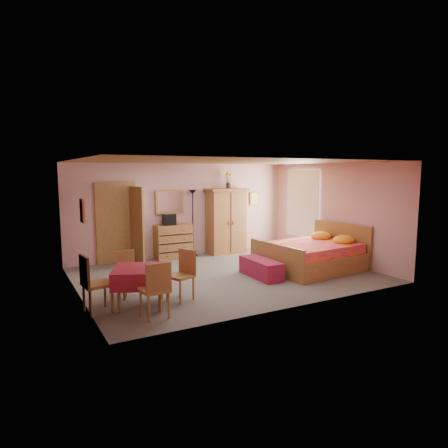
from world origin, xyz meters
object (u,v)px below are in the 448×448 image
bed (311,248)px  chair_east (180,275)px  bench (261,268)px  chair_west (97,284)px  chest_of_drawers (173,242)px  wall_mirror (170,202)px  stereo (169,219)px  chair_south (154,289)px  sunflower_vase (228,180)px  wardrobe (226,221)px  floor_lamp (193,223)px  dining_table (141,287)px  chair_north (129,273)px

bed → chair_east: bearing=-174.9°
bench → chair_west: (-3.70, -0.55, 0.29)m
chest_of_drawers → wall_mirror: (0.00, 0.21, 1.08)m
stereo → chair_south: size_ratio=0.35×
chest_of_drawers → chair_south: 4.48m
sunflower_vase → chair_east: (-2.97, -3.47, -1.65)m
wardrobe → chair_west: bearing=-144.3°
chest_of_drawers → bench: (1.01, -2.81, -0.26)m
floor_lamp → bed: floor_lamp is taller
floor_lamp → dining_table: floor_lamp is taller
wardrobe → chair_east: size_ratio=2.02×
wardrobe → bed: bearing=-75.2°
sunflower_vase → chair_east: bearing=-130.6°
stereo → wardrobe: (1.75, -0.04, -0.14)m
stereo → bench: size_ratio=0.27×
wall_mirror → sunflower_vase: 1.85m
chair_south → chair_east: size_ratio=1.01×
stereo → wardrobe: bearing=-1.3°
chair_north → chair_south: bearing=81.3°
sunflower_vase → bench: 3.51m
sunflower_vase → chair_west: sunflower_vase is taller
bed → bench: size_ratio=1.89×
stereo → wall_mirror: bearing=63.9°
wall_mirror → wardrobe: (1.64, -0.26, -0.60)m
sunflower_vase → dining_table: bearing=-137.2°
stereo → bench: (1.12, -2.80, -0.88)m
floor_lamp → bench: floor_lamp is taller
stereo → bed: bearing=-47.5°
stereo → chair_north: 3.28m
wardrobe → sunflower_vase: 1.18m
bed → bench: bed is taller
floor_lamp → bench: size_ratio=1.53×
chair_south → bed: bearing=12.7°
dining_table → chair_north: size_ratio=1.12×
wardrobe → dining_table: (-3.59, -3.34, -0.60)m
chair_north → chair_west: chair_west is taller
dining_table → chair_south: size_ratio=1.00×
chest_of_drawers → stereo: (-0.11, -0.01, 0.62)m
sunflower_vase → bed: bearing=-76.2°
sunflower_vase → bench: sunflower_vase is taller
chair_south → chair_east: (0.71, 0.61, -0.00)m
sunflower_vase → stereo: bearing=-178.7°
chair_west → bench: bearing=92.0°
chair_north → wall_mirror: bearing=-133.9°
wardrobe → chair_south: size_ratio=2.01×
floor_lamp → chair_south: (-2.55, -4.11, -0.46)m
bed → bench: 1.48m
bench → sunflower_vase: bearing=75.4°
chest_of_drawers → bed: size_ratio=0.43×
sunflower_vase → chair_west: bearing=-142.7°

